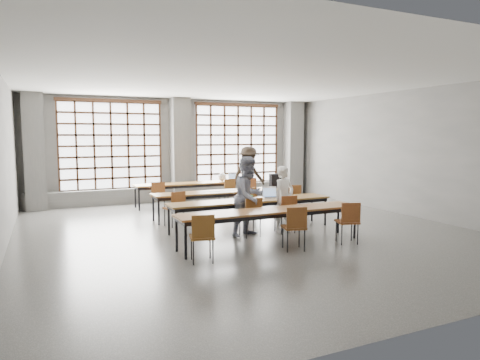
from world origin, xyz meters
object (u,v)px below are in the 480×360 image
student_back (248,175)px  laptop_front (270,195)px  mouse (286,197)px  chair_near_mid (295,224)px  phone (260,199)px  chair_front_right (287,210)px  student_male (284,199)px  chair_mid_centre (248,200)px  laptop_back (234,178)px  desk_row_a (197,184)px  chair_mid_right (293,197)px  desk_row_d (271,213)px  backpack (275,181)px  chair_back_right (249,188)px  chair_mid_left (176,205)px  green_box (248,197)px  chair_near_left (202,233)px  student_female (249,196)px  red_pouch (202,234)px  chair_front_left (252,213)px  chair_back_left (158,193)px  chair_near_right (349,218)px  plastic_bag (222,177)px  chair_back_mid (228,189)px  desk_row_c (251,202)px  desk_row_b (225,193)px

student_back → laptop_front: 3.60m
mouse → chair_near_mid: bearing=-116.5°
phone → chair_front_right: bearing=-51.8°
student_male → chair_mid_centre: bearing=79.9°
student_back → laptop_back: size_ratio=4.52×
desk_row_a → chair_mid_right: size_ratio=4.55×
laptop_front → desk_row_d: bearing=-117.8°
backpack → laptop_front: bearing=-117.3°
chair_back_right → laptop_front: (-1.05, -3.31, 0.25)m
desk_row_a → chair_back_right: bearing=-21.6°
chair_mid_left → chair_front_right: 2.74m
green_box → backpack: backpack is taller
chair_near_left → student_female: bearing=42.7°
chair_front_right → red_pouch: chair_front_right is taller
laptop_back → chair_front_left: bearing=-109.5°
laptop_front → backpack: (1.09, 1.69, 0.14)m
student_back → desk_row_d: bearing=-120.0°
chair_back_left → student_back: size_ratio=0.47×
chair_back_right → mouse: (-0.66, -3.44, 0.21)m
desk_row_d → chair_mid_centre: (0.68, 2.50, -0.13)m
red_pouch → chair_near_right: bearing=-1.4°
laptop_back → mouse: 4.19m
chair_mid_left → student_back: bearing=37.6°
desk_row_a → plastic_bag: bearing=3.2°
chair_back_right → desk_row_a: bearing=158.4°
chair_back_mid → laptop_back: size_ratio=2.12×
desk_row_c → desk_row_a: bearing=89.5°
chair_mid_left → red_pouch: (-0.41, -3.06, -0.04)m
chair_near_mid → desk_row_a: bearing=89.3°
student_female → plastic_bag: 4.75m
student_male → student_female: bearing=165.0°
laptop_front → desk_row_a: bearing=97.7°
plastic_bag → student_female: bearing=-105.0°
chair_mid_left → green_box: size_ratio=3.52×
chair_near_mid → red_pouch: size_ratio=4.40×
chair_back_left → phone: chair_back_left is taller
chair_back_mid → laptop_back: 0.95m
laptop_back → green_box: laptop_back is taller
chair_front_right → chair_near_left: 2.89m
chair_back_mid → chair_back_right: (0.77, 0.00, 0.00)m
desk_row_a → laptop_front: (0.53, -3.93, 0.13)m
chair_front_right → chair_mid_left: bearing=140.4°
chair_near_mid → laptop_front: (0.61, 2.12, 0.25)m
laptop_front → mouse: laptop_front is taller
chair_front_left → chair_front_right: 0.90m
green_box → student_female: bearing=-113.3°
desk_row_b → student_back: student_back is taller
chair_mid_right → laptop_back: laptop_back is taller
student_male → chair_near_right: bearing=-81.7°
desk_row_d → chair_near_left: (-1.72, -0.63, -0.13)m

